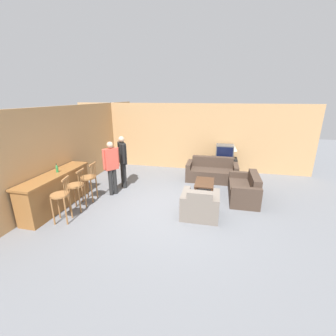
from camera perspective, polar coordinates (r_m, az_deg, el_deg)
name	(u,v)px	position (r m, az deg, el deg)	size (l,w,h in m)	color
ground_plane	(167,208)	(6.12, -0.23, -10.09)	(24.00, 24.00, 0.00)	slate
wall_back	(187,137)	(9.06, 4.83, 7.84)	(9.40, 0.08, 2.60)	tan
wall_left	(82,145)	(8.05, -20.96, 5.46)	(0.08, 8.58, 2.60)	tan
bar_counter	(57,190)	(6.65, -26.39, -5.13)	(0.55, 2.30, 0.95)	brown
bar_chair_near	(61,198)	(5.81, -25.54, -6.89)	(0.51, 0.51, 1.11)	#996638
bar_chair_mid	(76,188)	(6.24, -22.24, -4.76)	(0.45, 0.45, 1.11)	#996638
bar_chair_far	(89,180)	(6.70, -19.43, -2.91)	(0.44, 0.44, 1.11)	#996638
couch_far	(212,172)	(8.08, 11.05, -1.06)	(1.75, 0.84, 0.79)	#423328
armchair_near	(200,206)	(5.64, 8.14, -9.48)	(0.91, 0.80, 0.78)	#70665B
loveseat_right	(245,190)	(6.85, 18.90, -5.26)	(0.77, 1.46, 0.77)	#423328
coffee_table	(205,184)	(6.84, 9.26, -4.01)	(0.55, 0.88, 0.41)	#472D1E
tv_unit	(223,166)	(8.84, 13.92, 0.53)	(0.96, 0.54, 0.62)	black
tv	(225,151)	(8.69, 14.19, 4.09)	(0.64, 0.51, 0.51)	#4C4C4C
bottle	(57,168)	(6.56, -26.38, -0.09)	(0.06, 0.06, 0.23)	#2D7F3D
table_lamp	(234,148)	(8.68, 16.32, 4.87)	(0.29, 0.29, 0.53)	brown
person_by_window	(123,159)	(7.29, -11.46, 2.19)	(0.42, 0.53, 1.68)	black
person_by_counter	(111,165)	(6.79, -14.16, 0.72)	(0.37, 0.42, 1.63)	black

